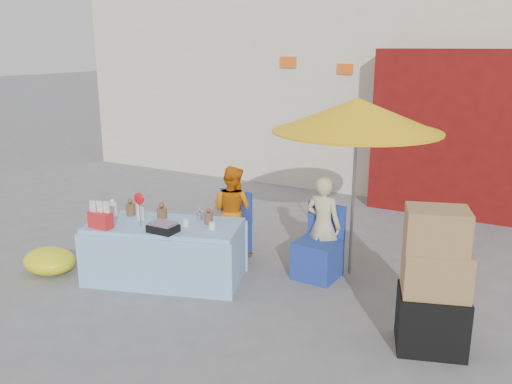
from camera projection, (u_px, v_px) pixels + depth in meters
The scene contains 10 objects.
ground at pixel (210, 285), 6.18m from camera, with size 80.00×80.00×0.00m, color slate.
backdrop at pixel (424, 23), 11.47m from camera, with size 14.00×8.00×7.80m.
market_table at pixel (165, 251), 6.26m from camera, with size 1.95×1.34×1.08m.
chair_left at pixel (227, 239), 6.93m from camera, with size 0.51×0.50×0.85m.
chair_right at pixel (318, 256), 6.35m from camera, with size 0.51×0.50×0.85m.
vendor_orange at pixel (232, 211), 6.96m from camera, with size 0.57×0.45×1.18m, color orange.
vendor_beige at pixel (323, 226), 6.37m from camera, with size 0.44×0.29×1.20m, color beige.
umbrella at pixel (357, 116), 6.02m from camera, with size 1.90×1.90×2.09m.
box_stack at pixel (434, 286), 4.75m from camera, with size 0.72×0.65×1.32m.
tarp_bundle at pixel (49, 261), 6.49m from camera, with size 0.67×0.54×0.30m, color yellow.
Camera 1 is at (3.21, -4.72, 2.65)m, focal length 38.00 mm.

